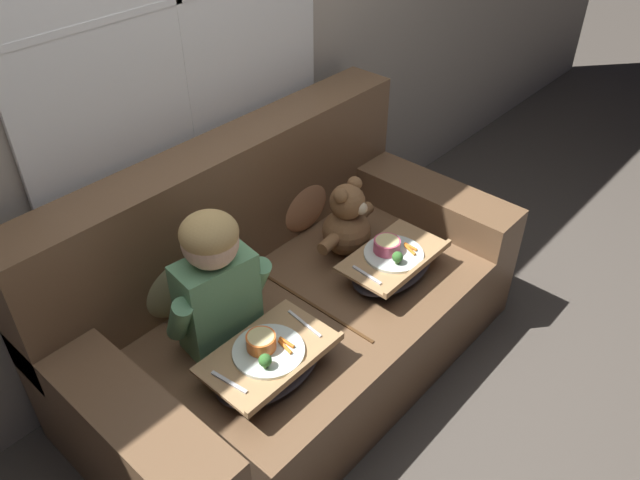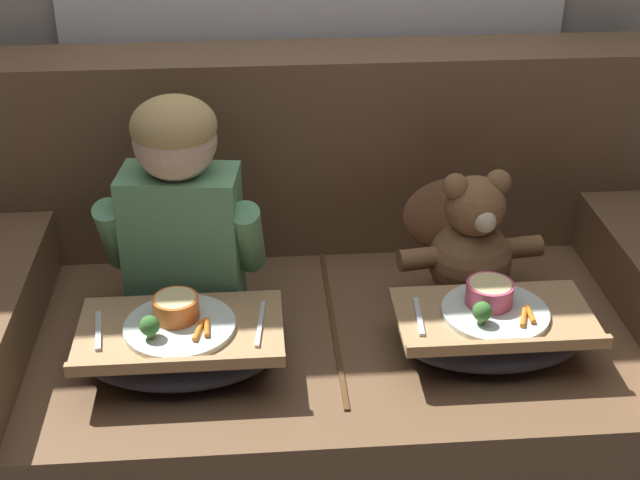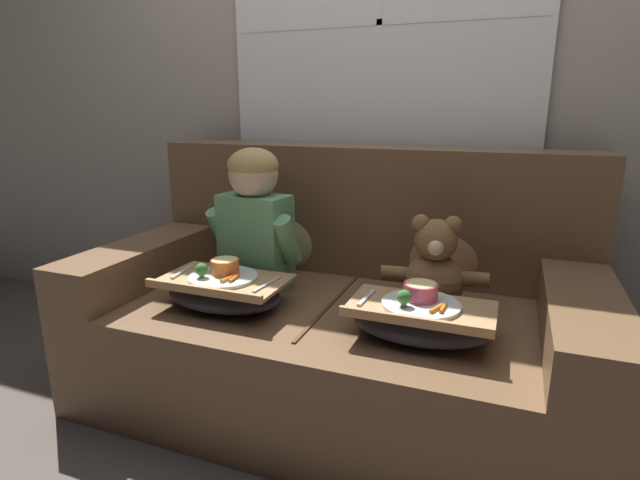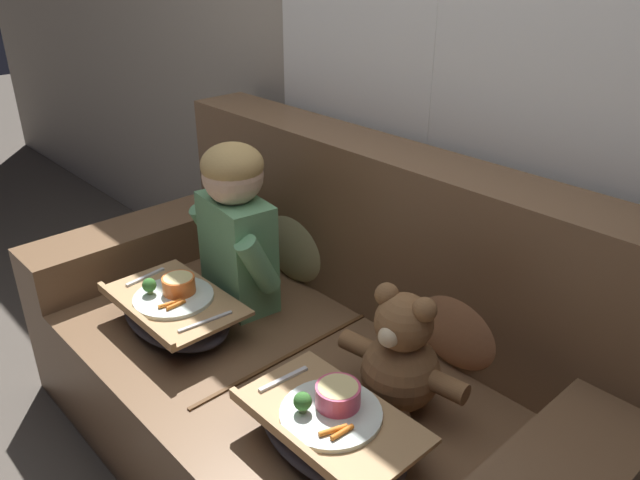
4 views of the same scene
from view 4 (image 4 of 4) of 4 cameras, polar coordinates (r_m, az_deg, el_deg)
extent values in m
plane|color=#4C443D|center=(2.14, -1.71, -18.98)|extent=(14.00, 14.00, 0.00)
cube|color=#A89E8E|center=(1.94, 11.36, 19.27)|extent=(8.00, 0.05, 2.60)
cube|color=brown|center=(2.00, -1.79, -14.83)|extent=(1.83, 0.98, 0.41)
cube|color=brown|center=(1.97, 6.41, 0.78)|extent=(1.83, 0.22, 0.54)
cube|color=brown|center=(2.42, -14.55, 0.17)|extent=(0.22, 0.98, 0.16)
cube|color=#513219|center=(1.86, -2.36, -10.25)|extent=(0.01, 0.72, 0.01)
ellipsoid|color=tan|center=(2.19, -1.85, 0.80)|extent=(0.36, 0.17, 0.37)
ellipsoid|color=#B2754C|center=(1.78, 13.11, -6.31)|extent=(0.34, 0.16, 0.35)
cube|color=#66A370|center=(2.03, -7.52, -1.07)|extent=(0.29, 0.18, 0.37)
sphere|color=beige|center=(1.93, -7.98, 5.91)|extent=(0.19, 0.19, 0.19)
ellipsoid|color=tan|center=(1.92, -8.04, 6.84)|extent=(0.19, 0.19, 0.13)
cylinder|color=#66A370|center=(2.14, -9.92, 1.05)|extent=(0.09, 0.15, 0.20)
cylinder|color=#66A370|center=(1.89, -5.70, -2.23)|extent=(0.09, 0.15, 0.20)
sphere|color=brown|center=(1.64, 7.36, -11.84)|extent=(0.21, 0.21, 0.21)
sphere|color=brown|center=(1.55, 7.68, -7.46)|extent=(0.15, 0.15, 0.15)
sphere|color=brown|center=(1.55, 6.14, -5.01)|extent=(0.06, 0.06, 0.06)
sphere|color=brown|center=(1.50, 9.53, -6.31)|extent=(0.06, 0.06, 0.06)
sphere|color=beige|center=(1.51, 6.31, -8.77)|extent=(0.05, 0.05, 0.05)
sphere|color=black|center=(1.50, 6.00, -8.91)|extent=(0.02, 0.02, 0.02)
cylinder|color=brown|center=(1.69, 3.60, -9.60)|extent=(0.11, 0.07, 0.05)
cylinder|color=brown|center=(1.58, 11.51, -12.99)|extent=(0.11, 0.07, 0.05)
cylinder|color=brown|center=(1.64, 3.78, -15.07)|extent=(0.07, 0.10, 0.05)
cylinder|color=brown|center=(1.60, 6.56, -16.39)|extent=(0.07, 0.10, 0.05)
ellipsoid|color=#2D2D38|center=(1.99, -13.05, -6.73)|extent=(0.43, 0.27, 0.09)
cube|color=tan|center=(1.96, -13.21, -5.42)|extent=(0.45, 0.28, 0.01)
cube|color=tan|center=(1.91, -16.67, -6.39)|extent=(0.45, 0.02, 0.02)
cylinder|color=silver|center=(1.96, -13.24, -5.12)|extent=(0.24, 0.24, 0.01)
cylinder|color=orange|center=(1.96, -12.79, -4.00)|extent=(0.10, 0.10, 0.05)
cylinder|color=#E5D189|center=(1.95, -12.85, -3.46)|extent=(0.09, 0.09, 0.01)
sphere|color=#38702D|center=(1.97, -15.34, -3.99)|extent=(0.04, 0.04, 0.04)
cylinder|color=#7A9E56|center=(1.98, -15.27, -4.56)|extent=(0.02, 0.02, 0.02)
cylinder|color=orange|center=(1.91, -13.57, -5.68)|extent=(0.02, 0.07, 0.01)
cylinder|color=orange|center=(1.90, -13.04, -5.80)|extent=(0.01, 0.06, 0.01)
cube|color=silver|center=(2.10, -15.67, -3.28)|extent=(0.03, 0.14, 0.01)
cube|color=silver|center=(1.83, -10.43, -7.33)|extent=(0.03, 0.17, 0.01)
ellipsoid|color=#2D2D38|center=(1.54, 0.98, -17.39)|extent=(0.42, 0.25, 0.09)
cube|color=tan|center=(1.50, 1.00, -15.92)|extent=(0.44, 0.26, 0.01)
cube|color=tan|center=(1.43, -2.72, -17.70)|extent=(0.44, 0.02, 0.02)
cylinder|color=silver|center=(1.49, 1.00, -15.57)|extent=(0.24, 0.24, 0.01)
cylinder|color=#D64C70|center=(1.49, 1.65, -14.00)|extent=(0.11, 0.11, 0.05)
cylinder|color=#E5D189|center=(1.48, 1.66, -13.36)|extent=(0.09, 0.09, 0.01)
sphere|color=#38702D|center=(1.47, -1.60, -14.52)|extent=(0.04, 0.04, 0.04)
cylinder|color=#7A9E56|center=(1.48, -1.59, -15.18)|extent=(0.02, 0.02, 0.02)
cylinder|color=orange|center=(1.44, 1.21, -16.98)|extent=(0.03, 0.07, 0.01)
cylinder|color=orange|center=(1.43, 2.04, -17.15)|extent=(0.02, 0.06, 0.01)
cube|color=silver|center=(1.59, -3.36, -12.58)|extent=(0.02, 0.14, 0.01)
camera|label=1|loc=(2.53, -57.79, 28.35)|focal=35.00mm
camera|label=2|loc=(1.57, -78.35, 10.15)|focal=50.00mm
camera|label=3|loc=(0.97, -79.33, -22.96)|focal=28.00mm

